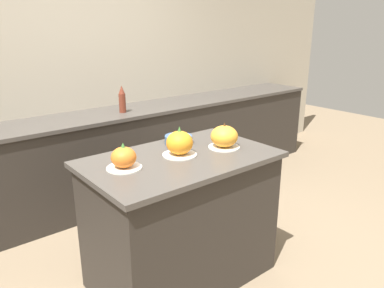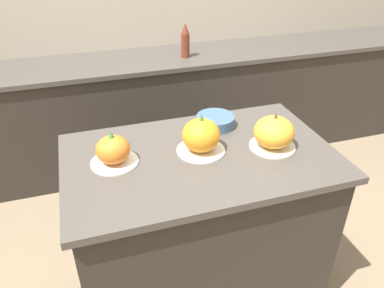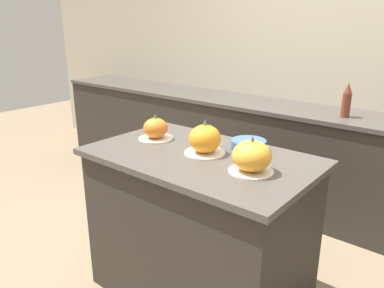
{
  "view_description": "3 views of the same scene",
  "coord_description": "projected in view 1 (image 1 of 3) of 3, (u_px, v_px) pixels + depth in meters",
  "views": [
    {
      "loc": [
        -1.41,
        -1.86,
        1.77
      ],
      "look_at": [
        0.06,
        -0.04,
        1.02
      ],
      "focal_mm": 35.0,
      "sensor_mm": 36.0,
      "label": 1
    },
    {
      "loc": [
        -0.48,
        -1.4,
        1.9
      ],
      "look_at": [
        -0.05,
        -0.02,
        1.01
      ],
      "focal_mm": 35.0,
      "sensor_mm": 36.0,
      "label": 2
    },
    {
      "loc": [
        1.22,
        -1.55,
        1.64
      ],
      "look_at": [
        -0.08,
        0.02,
        0.97
      ],
      "focal_mm": 35.0,
      "sensor_mm": 36.0,
      "label": 3
    }
  ],
  "objects": [
    {
      "name": "mixing_bowl",
      "position": [
        178.0,
        139.0,
        2.75
      ],
      "size": [
        0.2,
        0.2,
        0.06
      ],
      "color": "#3D5B84",
      "rests_on": "kitchen_island"
    },
    {
      "name": "kitchen_island",
      "position": [
        181.0,
        219.0,
        2.62
      ],
      "size": [
        1.28,
        0.78,
        0.94
      ],
      "color": "#2D2823",
      "rests_on": "ground_plane"
    },
    {
      "name": "pumpkin_cake_left",
      "position": [
        124.0,
        158.0,
        2.26
      ],
      "size": [
        0.22,
        0.22,
        0.16
      ],
      "color": "silver",
      "rests_on": "kitchen_island"
    },
    {
      "name": "pumpkin_cake_center",
      "position": [
        180.0,
        144.0,
        2.48
      ],
      "size": [
        0.23,
        0.23,
        0.2
      ],
      "color": "silver",
      "rests_on": "kitchen_island"
    },
    {
      "name": "ground_plane",
      "position": [
        182.0,
        276.0,
        2.76
      ],
      "size": [
        12.0,
        12.0,
        0.0
      ],
      "primitive_type": "plane",
      "color": "#847056"
    },
    {
      "name": "wall_back",
      "position": [
        71.0,
        79.0,
        3.7
      ],
      "size": [
        8.0,
        0.06,
        2.5
      ],
      "color": "#B2A893",
      "rests_on": "ground_plane"
    },
    {
      "name": "bottle_tall",
      "position": [
        122.0,
        100.0,
        3.67
      ],
      "size": [
        0.07,
        0.07,
        0.27
      ],
      "color": "maroon",
      "rests_on": "back_counter"
    },
    {
      "name": "pumpkin_cake_right",
      "position": [
        224.0,
        137.0,
        2.63
      ],
      "size": [
        0.22,
        0.22,
        0.19
      ],
      "color": "silver",
      "rests_on": "kitchen_island"
    },
    {
      "name": "back_counter",
      "position": [
        92.0,
        162.0,
        3.69
      ],
      "size": [
        6.0,
        0.6,
        0.94
      ],
      "color": "#2D2823",
      "rests_on": "ground_plane"
    }
  ]
}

